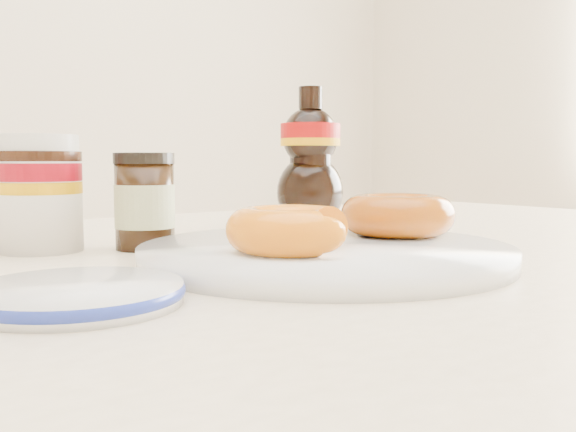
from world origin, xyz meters
TOP-DOWN VIEW (x-y plane):
  - dining_table at (0.00, 0.10)m, footprint 1.40×0.90m
  - plate at (-0.01, 0.05)m, footprint 0.30×0.30m
  - donut_bitten at (-0.06, 0.03)m, footprint 0.12×0.12m
  - donut_whole at (0.08, 0.06)m, footprint 0.14×0.14m
  - nutella_jar at (-0.18, 0.26)m, footprint 0.08×0.08m
  - syrup_bottle at (0.17, 0.29)m, footprint 0.09×0.08m
  - dark_jar at (-0.10, 0.21)m, footprint 0.06×0.06m
  - blue_rim_saucer at (-0.23, 0.02)m, footprint 0.13×0.13m

SIDE VIEW (x-z plane):
  - dining_table at x=0.00m, z-range 0.29..1.04m
  - blue_rim_saucer at x=-0.23m, z-range 0.75..0.76m
  - plate at x=-0.01m, z-range 0.75..0.77m
  - donut_bitten at x=-0.06m, z-range 0.77..0.80m
  - donut_whole at x=0.08m, z-range 0.77..0.80m
  - dark_jar at x=-0.10m, z-range 0.75..0.84m
  - nutella_jar at x=-0.18m, z-range 0.75..0.86m
  - syrup_bottle at x=0.17m, z-range 0.75..0.93m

